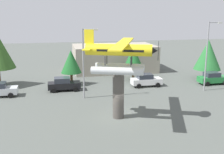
# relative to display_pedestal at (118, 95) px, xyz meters

# --- Properties ---
(ground_plane) EXTENTS (140.00, 140.00, 0.00)m
(ground_plane) POSITION_rel_display_pedestal_xyz_m (0.00, 0.00, -2.27)
(ground_plane) COLOR #515651
(display_pedestal) EXTENTS (1.10, 1.10, 4.53)m
(display_pedestal) POSITION_rel_display_pedestal_xyz_m (0.00, 0.00, 0.00)
(display_pedestal) COLOR #4C4742
(display_pedestal) RESTS_ON ground
(floatplane_monument) EXTENTS (7.19, 10.11, 4.00)m
(floatplane_monument) POSITION_rel_display_pedestal_xyz_m (0.12, -0.05, 3.94)
(floatplane_monument) COLOR silver
(floatplane_monument) RESTS_ON display_pedestal
(car_mid_black) EXTENTS (4.20, 2.02, 1.76)m
(car_mid_black) POSITION_rel_display_pedestal_xyz_m (-4.84, 10.81, -1.39)
(car_mid_black) COLOR black
(car_mid_black) RESTS_ON ground
(car_far_white) EXTENTS (4.20, 2.02, 1.76)m
(car_far_white) POSITION_rel_display_pedestal_xyz_m (6.42, 10.67, -1.39)
(car_far_white) COLOR white
(car_far_white) RESTS_ON ground
(car_distant_green) EXTENTS (4.20, 2.02, 1.76)m
(car_distant_green) POSITION_rel_display_pedestal_xyz_m (16.12, 9.83, -1.39)
(car_distant_green) COLOR #237A38
(car_distant_green) RESTS_ON ground
(streetlight_primary) EXTENTS (1.84, 0.28, 8.27)m
(streetlight_primary) POSITION_rel_display_pedestal_xyz_m (-2.40, 7.01, 2.51)
(streetlight_primary) COLOR gray
(streetlight_primary) RESTS_ON ground
(streetlight_secondary) EXTENTS (1.84, 0.28, 8.91)m
(streetlight_secondary) POSITION_rel_display_pedestal_xyz_m (13.43, 7.11, 2.84)
(streetlight_secondary) COLOR gray
(streetlight_secondary) RESTS_ON ground
(storefront_building) EXTENTS (13.90, 7.96, 4.45)m
(storefront_building) POSITION_rel_display_pedestal_xyz_m (4.35, 22.00, -0.04)
(storefront_building) COLOR #9E9384
(storefront_building) RESTS_ON ground
(tree_east) EXTENTS (2.87, 2.87, 4.94)m
(tree_east) POSITION_rel_display_pedestal_xyz_m (-3.63, 13.57, 1.06)
(tree_east) COLOR brown
(tree_east) RESTS_ON ground
(tree_center_back) EXTENTS (3.28, 3.28, 5.16)m
(tree_center_back) POSITION_rel_display_pedestal_xyz_m (5.72, 14.69, 1.05)
(tree_center_back) COLOR brown
(tree_center_back) RESTS_ON ground
(tree_far_east) EXTENTS (4.05, 4.05, 6.02)m
(tree_far_east) POSITION_rel_display_pedestal_xyz_m (16.91, 12.90, 1.50)
(tree_far_east) COLOR brown
(tree_far_east) RESTS_ON ground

